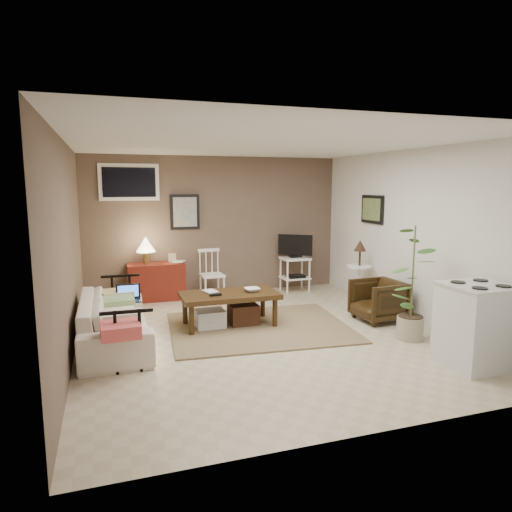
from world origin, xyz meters
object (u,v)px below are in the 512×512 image
object	(u,v)px
sofa	(114,313)
spindle_chair	(212,275)
stove	(477,325)
red_console	(155,278)
armchair	(378,298)
tv_stand	(295,261)
potted_plant	(413,279)
side_table	(359,265)
coffee_table	(229,307)

from	to	relation	value
sofa	spindle_chair	distance (m)	2.49
spindle_chair	stove	distance (m)	4.29
red_console	spindle_chair	bearing A→B (deg)	-8.49
red_console	armchair	distance (m)	3.61
tv_stand	armchair	bearing A→B (deg)	-78.80
red_console	stove	size ratio (longest dim) A/B	1.21
potted_plant	armchair	bearing A→B (deg)	85.21
sofa	stove	size ratio (longest dim) A/B	2.22
tv_stand	stove	bearing A→B (deg)	-82.82
spindle_chair	tv_stand	distance (m)	1.54
spindle_chair	red_console	bearing A→B (deg)	171.51
sofa	red_console	world-z (taller)	red_console
tv_stand	side_table	size ratio (longest dim) A/B	0.99
tv_stand	side_table	distance (m)	1.30
tv_stand	red_console	bearing A→B (deg)	176.60
coffee_table	sofa	distance (m)	1.51
tv_stand	armchair	world-z (taller)	tv_stand
tv_stand	stove	world-z (taller)	tv_stand
sofa	potted_plant	bearing A→B (deg)	-105.70
spindle_chair	side_table	xyz separation A→B (m)	(2.17, -1.14, 0.26)
coffee_table	side_table	xyz separation A→B (m)	(2.31, 0.52, 0.37)
sofa	tv_stand	world-z (taller)	tv_stand
coffee_table	spindle_chair	world-z (taller)	spindle_chair
tv_stand	armchair	xyz separation A→B (m)	(0.40, -2.04, -0.23)
armchair	stove	size ratio (longest dim) A/B	0.72
coffee_table	tv_stand	size ratio (longest dim) A/B	1.26
spindle_chair	tv_stand	bearing A→B (deg)	-0.29
sofa	spindle_chair	world-z (taller)	spindle_chair
side_table	potted_plant	distance (m)	1.76
coffee_table	tv_stand	bearing A→B (deg)	44.63
coffee_table	tv_stand	distance (m)	2.37
sofa	armchair	xyz separation A→B (m)	(3.56, -0.16, -0.07)
tv_stand	sofa	bearing A→B (deg)	-149.24
spindle_chair	armchair	distance (m)	2.82
red_console	spindle_chair	size ratio (longest dim) A/B	1.30
side_table	tv_stand	bearing A→B (deg)	119.19
sofa	stove	xyz separation A→B (m)	(3.64, -1.90, 0.06)
sofa	side_table	bearing A→B (deg)	-78.86
stove	side_table	bearing A→B (deg)	86.59
coffee_table	spindle_chair	size ratio (longest dim) A/B	1.58
red_console	armchair	bearing A→B (deg)	-37.34
coffee_table	stove	bearing A→B (deg)	-44.66
side_table	armchair	bearing A→B (deg)	-104.19
red_console	coffee_table	bearing A→B (deg)	-66.31
armchair	potted_plant	world-z (taller)	potted_plant
coffee_table	potted_plant	xyz separation A→B (m)	(2.01, -1.21, 0.49)
coffee_table	spindle_chair	distance (m)	1.67
spindle_chair	sofa	bearing A→B (deg)	-130.72
red_console	stove	xyz separation A→B (m)	(2.94, -3.92, 0.07)
coffee_table	red_console	bearing A→B (deg)	113.69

